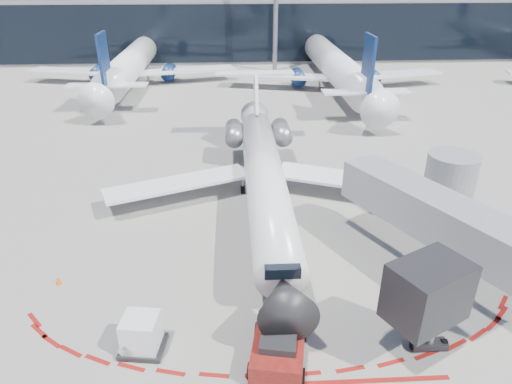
{
  "coord_description": "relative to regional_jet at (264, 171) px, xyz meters",
  "views": [
    {
      "loc": [
        -1.89,
        -24.62,
        15.74
      ],
      "look_at": [
        -0.56,
        -0.04,
        3.17
      ],
      "focal_mm": 32.0,
      "sensor_mm": 36.0,
      "label": 1
    }
  ],
  "objects": [
    {
      "name": "ground",
      "position": [
        -0.26,
        -4.7,
        -2.36
      ],
      "size": [
        260.0,
        260.0,
        0.0
      ],
      "primitive_type": "plane",
      "color": "slate",
      "rests_on": "ground"
    },
    {
      "name": "apron_centerline",
      "position": [
        -0.26,
        -2.7,
        -2.36
      ],
      "size": [
        0.25,
        40.0,
        0.01
      ],
      "primitive_type": "cube",
      "color": "silver",
      "rests_on": "ground"
    },
    {
      "name": "terminal_building",
      "position": [
        -0.26,
        60.27,
        6.16
      ],
      "size": [
        150.0,
        24.15,
        24.0
      ],
      "color": "gray",
      "rests_on": "ground"
    },
    {
      "name": "jet_bridge",
      "position": [
        9.53,
        -7.71,
        0.64
      ],
      "size": [
        10.03,
        15.2,
        4.9
      ],
      "color": "gray",
      "rests_on": "ground"
    },
    {
      "name": "regional_jet",
      "position": [
        0.0,
        0.0,
        0.0
      ],
      "size": [
        22.93,
        28.28,
        7.08
      ],
      "color": "white",
      "rests_on": "ground"
    },
    {
      "name": "pushback_tug",
      "position": [
        -0.37,
        -14.75,
        -1.72
      ],
      "size": [
        2.93,
        5.72,
        1.46
      ],
      "rotation": [
        0.0,
        0.0,
        -0.19
      ],
      "color": "#580C0E",
      "rests_on": "ground"
    },
    {
      "name": "uld_container",
      "position": [
        -6.41,
        -13.92,
        -1.46
      ],
      "size": [
        2.14,
        1.89,
        1.82
      ],
      "rotation": [
        0.0,
        0.0,
        -0.13
      ],
      "color": "black",
      "rests_on": "ground"
    },
    {
      "name": "safety_cone_left",
      "position": [
        -11.79,
        -8.96,
        -2.14
      ],
      "size": [
        0.33,
        0.33,
        0.46
      ],
      "primitive_type": "cone",
      "color": "#F15905",
      "rests_on": "ground"
    },
    {
      "name": "bg_airliner_1",
      "position": [
        -16.08,
        37.21,
        3.12
      ],
      "size": [
        33.92,
        35.92,
        10.97
      ],
      "primitive_type": null,
      "color": "white",
      "rests_on": "ground"
    },
    {
      "name": "bg_airliner_2",
      "position": [
        12.07,
        32.88,
        3.27
      ],
      "size": [
        34.82,
        36.87,
        11.27
      ],
      "primitive_type": null,
      "color": "white",
      "rests_on": "ground"
    }
  ]
}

